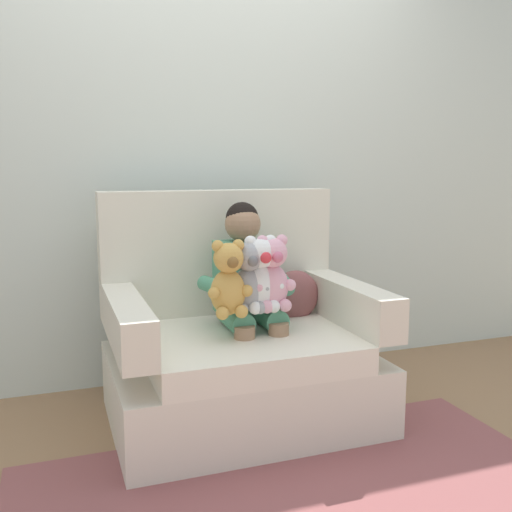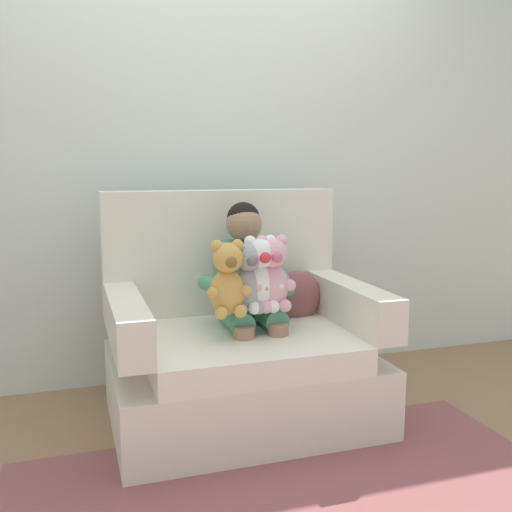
# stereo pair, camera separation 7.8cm
# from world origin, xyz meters

# --- Properties ---
(ground_plane) EXTENTS (8.00, 8.00, 0.00)m
(ground_plane) POSITION_xyz_m (0.00, 0.00, 0.00)
(ground_plane) COLOR #936D4C
(back_wall) EXTENTS (6.00, 0.10, 2.60)m
(back_wall) POSITION_xyz_m (0.00, 0.70, 1.30)
(back_wall) COLOR silver
(back_wall) RESTS_ON ground
(floor_rug) EXTENTS (2.06, 1.10, 0.01)m
(floor_rug) POSITION_xyz_m (0.00, -0.68, 0.01)
(floor_rug) COLOR #8C4C4C
(floor_rug) RESTS_ON ground
(armchair) EXTENTS (1.19, 0.89, 1.06)m
(armchair) POSITION_xyz_m (0.00, 0.05, 0.33)
(armchair) COLOR silver
(armchair) RESTS_ON ground
(seated_child) EXTENTS (0.45, 0.39, 0.82)m
(seated_child) POSITION_xyz_m (0.05, 0.07, 0.65)
(seated_child) COLOR #4C9370
(seated_child) RESTS_ON armchair
(plush_honey) EXTENTS (0.20, 0.16, 0.33)m
(plush_honey) POSITION_xyz_m (-0.10, -0.13, 0.70)
(plush_honey) COLOR gold
(plush_honey) RESTS_ON armchair
(plush_grey) EXTENTS (0.19, 0.16, 0.32)m
(plush_grey) POSITION_xyz_m (-0.00, -0.09, 0.70)
(plush_grey) COLOR #9E9EA3
(plush_grey) RESTS_ON armchair
(plush_pink) EXTENTS (0.20, 0.16, 0.34)m
(plush_pink) POSITION_xyz_m (0.11, -0.09, 0.70)
(plush_pink) COLOR #EAA8BC
(plush_pink) RESTS_ON armchair
(plush_white) EXTENTS (0.20, 0.16, 0.34)m
(plush_white) POSITION_xyz_m (0.06, -0.09, 0.70)
(plush_white) COLOR white
(plush_white) RESTS_ON armchair
(throw_pillow) EXTENTS (0.26, 0.12, 0.26)m
(throw_pillow) POSITION_xyz_m (0.33, 0.17, 0.54)
(throw_pillow) COLOR #8C4C4C
(throw_pillow) RESTS_ON armchair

